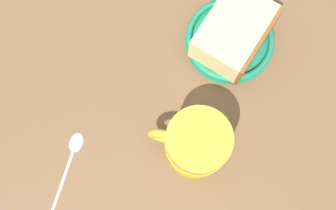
# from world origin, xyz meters

# --- Properties ---
(ground_plane) EXTENTS (1.33, 1.33, 0.03)m
(ground_plane) POSITION_xyz_m (0.00, 0.00, -0.02)
(ground_plane) COLOR brown
(small_plate) EXTENTS (0.14, 0.14, 0.02)m
(small_plate) POSITION_xyz_m (-0.03, -0.06, 0.01)
(small_plate) COLOR #1E8C66
(small_plate) RESTS_ON ground_plane
(cake_slice) EXTENTS (0.13, 0.14, 0.06)m
(cake_slice) POSITION_xyz_m (-0.03, -0.06, 0.04)
(cake_slice) COLOR brown
(cake_slice) RESTS_ON small_plate
(tea_mug) EXTENTS (0.11, 0.09, 0.09)m
(tea_mug) POSITION_xyz_m (0.01, 0.11, 0.04)
(tea_mug) COLOR gold
(tea_mug) RESTS_ON ground_plane
(teaspoon) EXTENTS (0.03, 0.12, 0.01)m
(teaspoon) POSITION_xyz_m (0.18, 0.14, 0.00)
(teaspoon) COLOR silver
(teaspoon) RESTS_ON ground_plane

